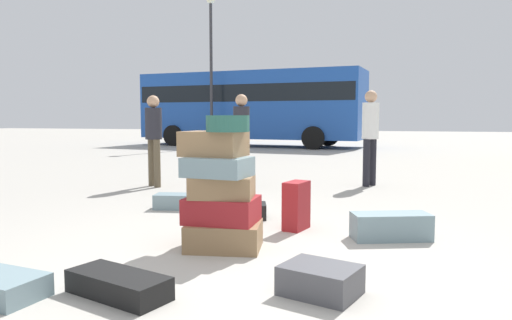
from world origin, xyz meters
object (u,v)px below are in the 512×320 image
(suitcase_slate_upright_blue, at_px, (178,201))
(suitcase_black_foreground_far, at_px, (243,211))
(person_bearded_onlooker, at_px, (154,132))
(suitcase_maroon_behind_tower, at_px, (296,206))
(suitcase_slate_right_side, at_px, (391,226))
(person_tourist_with_camera, at_px, (241,131))
(suitcase_charcoal_white_trunk, at_px, (320,280))
(suitcase_tower, at_px, (221,190))
(suitcase_black_left_side, at_px, (118,285))
(parked_bus, at_px, (251,104))
(person_passerby_in_red, at_px, (370,129))
(lamp_post, at_px, (211,49))

(suitcase_slate_upright_blue, xyz_separation_m, suitcase_black_foreground_far, (1.05, -0.35, -0.01))
(person_bearded_onlooker, bearing_deg, suitcase_maroon_behind_tower, -4.37)
(suitcase_maroon_behind_tower, bearing_deg, suitcase_slate_right_side, 5.27)
(suitcase_slate_upright_blue, relative_size, person_tourist_with_camera, 0.37)
(suitcase_charcoal_white_trunk, xyz_separation_m, person_tourist_with_camera, (-2.15, 4.97, 0.89))
(suitcase_maroon_behind_tower, xyz_separation_m, suitcase_slate_upright_blue, (-1.80, 0.75, -0.17))
(suitcase_tower, distance_m, suitcase_black_left_side, 1.46)
(person_bearded_onlooker, distance_m, parked_bus, 12.30)
(suitcase_black_left_side, bearing_deg, suitcase_maroon_behind_tower, 87.75)
(suitcase_tower, distance_m, person_tourist_with_camera, 4.20)
(suitcase_black_left_side, xyz_separation_m, suitcase_charcoal_white_trunk, (1.37, 0.42, 0.02))
(suitcase_tower, xyz_separation_m, parked_bus, (-4.29, 15.65, 1.27))
(suitcase_charcoal_white_trunk, bearing_deg, suitcase_maroon_behind_tower, 123.77)
(suitcase_black_foreground_far, height_order, person_passerby_in_red, person_passerby_in_red)
(suitcase_slate_right_side, xyz_separation_m, suitcase_black_foreground_far, (-1.77, 0.57, -0.04))
(suitcase_slate_upright_blue, xyz_separation_m, suitcase_charcoal_white_trunk, (2.34, -2.63, 0.00))
(suitcase_maroon_behind_tower, distance_m, suitcase_black_left_side, 2.45)
(suitcase_charcoal_white_trunk, distance_m, person_tourist_with_camera, 5.49)
(suitcase_black_left_side, xyz_separation_m, person_tourist_with_camera, (-0.78, 5.39, 0.92))
(suitcase_black_left_side, bearing_deg, suitcase_slate_upright_blue, 125.23)
(suitcase_black_left_side, relative_size, suitcase_charcoal_white_trunk, 1.49)
(parked_bus, bearing_deg, suitcase_maroon_behind_tower, -65.43)
(suitcase_tower, relative_size, suitcase_slate_upright_blue, 2.06)
(suitcase_black_left_side, distance_m, person_tourist_with_camera, 5.52)
(suitcase_maroon_behind_tower, height_order, suitcase_black_foreground_far, suitcase_maroon_behind_tower)
(suitcase_black_left_side, bearing_deg, person_passerby_in_red, 93.75)
(person_bearded_onlooker, relative_size, person_tourist_with_camera, 0.98)
(person_tourist_with_camera, bearing_deg, suitcase_slate_right_side, 15.39)
(suitcase_slate_right_side, relative_size, suitcase_black_left_side, 1.02)
(suitcase_black_foreground_far, xyz_separation_m, person_passerby_in_red, (1.40, 3.29, 0.95))
(person_tourist_with_camera, bearing_deg, suitcase_black_foreground_far, -5.87)
(suitcase_tower, distance_m, suitcase_black_foreground_far, 1.44)
(suitcase_tower, xyz_separation_m, person_passerby_in_red, (1.20, 4.64, 0.48))
(suitcase_slate_upright_blue, bearing_deg, suitcase_tower, -63.76)
(suitcase_maroon_behind_tower, relative_size, suitcase_black_foreground_far, 0.94)
(person_passerby_in_red, bearing_deg, person_tourist_with_camera, -44.60)
(suitcase_black_foreground_far, relative_size, person_tourist_with_camera, 0.34)
(suitcase_tower, height_order, person_bearded_onlooker, person_bearded_onlooker)
(person_bearded_onlooker, height_order, person_passerby_in_red, person_passerby_in_red)
(person_tourist_with_camera, bearing_deg, suitcase_maroon_behind_tower, 3.97)
(suitcase_charcoal_white_trunk, height_order, parked_bus, parked_bus)
(person_passerby_in_red, bearing_deg, suitcase_slate_upright_blue, -9.39)
(suitcase_black_foreground_far, bearing_deg, suitcase_maroon_behind_tower, -44.98)
(suitcase_tower, distance_m, person_passerby_in_red, 4.82)
(suitcase_slate_right_side, height_order, suitcase_black_left_side, suitcase_slate_right_side)
(suitcase_slate_right_side, height_order, person_passerby_in_red, person_passerby_in_red)
(lamp_post, bearing_deg, suitcase_black_foreground_far, -67.37)
(suitcase_tower, relative_size, suitcase_slate_right_side, 1.61)
(suitcase_maroon_behind_tower, bearing_deg, suitcase_black_left_side, -95.39)
(suitcase_tower, xyz_separation_m, suitcase_slate_right_side, (1.57, 0.78, -0.43))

